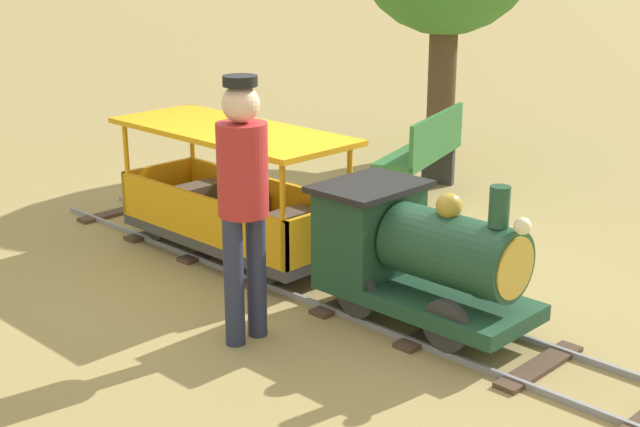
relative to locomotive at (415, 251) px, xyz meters
The scene contains 6 objects.
ground_plane 1.16m from the locomotive, 90.00° to the right, with size 60.00×60.00×0.00m, color #A38C51.
track 0.97m from the locomotive, 90.00° to the right, with size 0.75×5.70×0.04m.
locomotive is the anchor object (origin of this frame).
passenger_car 1.75m from the locomotive, 90.00° to the right, with size 0.81×2.00×0.97m.
conductor_person 1.17m from the locomotive, 32.16° to the right, with size 0.30×0.30×1.62m.
park_bench 2.86m from the locomotive, 143.18° to the right, with size 1.36×0.77×0.82m.
Camera 1 is at (4.17, 4.29, 2.36)m, focal length 49.97 mm.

